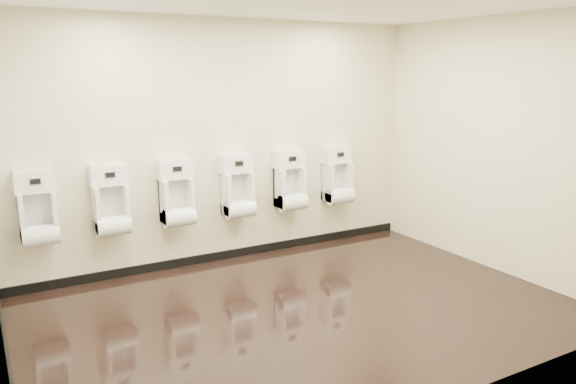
% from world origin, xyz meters
% --- Properties ---
extents(ground, '(5.00, 3.50, 0.00)m').
position_xyz_m(ground, '(0.00, 0.00, 0.00)').
color(ground, black).
rests_on(ground, ground).
extents(ceiling, '(5.00, 3.50, 0.00)m').
position_xyz_m(ceiling, '(0.00, 0.00, 2.80)').
color(ceiling, white).
extents(back_wall, '(5.00, 0.02, 2.80)m').
position_xyz_m(back_wall, '(0.00, 1.75, 1.40)').
color(back_wall, beige).
rests_on(back_wall, ground).
extents(front_wall, '(5.00, 0.02, 2.80)m').
position_xyz_m(front_wall, '(0.00, -1.75, 1.40)').
color(front_wall, beige).
rests_on(front_wall, ground).
extents(right_wall, '(0.02, 3.50, 2.80)m').
position_xyz_m(right_wall, '(2.50, 0.00, 1.40)').
color(right_wall, beige).
rests_on(right_wall, ground).
extents(skirting_back, '(5.00, 0.02, 0.10)m').
position_xyz_m(skirting_back, '(0.00, 1.74, 0.05)').
color(skirting_back, black).
rests_on(skirting_back, ground).
extents(skirting_left, '(0.02, 3.50, 0.10)m').
position_xyz_m(skirting_left, '(-2.49, 0.00, 0.05)').
color(skirting_left, black).
rests_on(skirting_left, ground).
extents(urinal_0, '(0.39, 0.29, 0.72)m').
position_xyz_m(urinal_0, '(-2.06, 1.62, 0.85)').
color(urinal_0, white).
rests_on(urinal_0, back_wall).
extents(urinal_1, '(0.39, 0.29, 0.72)m').
position_xyz_m(urinal_1, '(-1.36, 1.62, 0.85)').
color(urinal_1, white).
rests_on(urinal_1, back_wall).
extents(urinal_2, '(0.39, 0.29, 0.72)m').
position_xyz_m(urinal_2, '(-0.65, 1.62, 0.85)').
color(urinal_2, white).
rests_on(urinal_2, back_wall).
extents(urinal_3, '(0.39, 0.29, 0.72)m').
position_xyz_m(urinal_3, '(0.09, 1.62, 0.85)').
color(urinal_3, white).
rests_on(urinal_3, back_wall).
extents(urinal_4, '(0.39, 0.29, 0.72)m').
position_xyz_m(urinal_4, '(0.80, 1.62, 0.85)').
color(urinal_4, white).
rests_on(urinal_4, back_wall).
extents(urinal_5, '(0.39, 0.29, 0.72)m').
position_xyz_m(urinal_5, '(1.50, 1.62, 0.85)').
color(urinal_5, white).
rests_on(urinal_5, back_wall).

